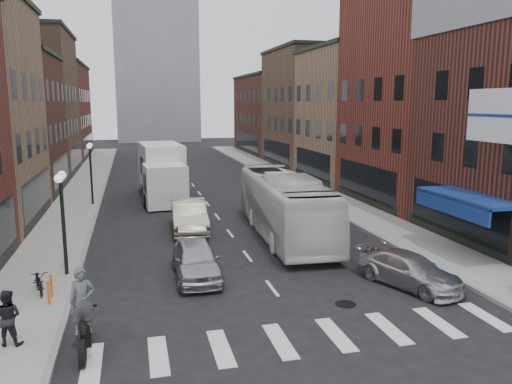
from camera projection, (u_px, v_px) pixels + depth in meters
ground at (280, 299)px, 17.23m from camera, size 160.00×160.00×0.00m
sidewalk_left at (81, 195)px, 36.21m from camera, size 3.00×74.00×0.15m
sidewalk_right at (303, 186)px, 40.25m from camera, size 3.00×74.00×0.15m
curb_left at (103, 195)px, 36.58m from camera, size 0.20×74.00×0.16m
curb_right at (285, 187)px, 39.91m from camera, size 0.20×74.00×0.16m
crosswalk_stripes at (310, 338)px, 14.37m from camera, size 12.00×2.20×0.01m
bldg_left_far_a at (16, 103)px, 45.93m from camera, size 10.30×12.20×13.30m
bldg_left_far_b at (42, 111)px, 59.48m from camera, size 10.30×16.20×11.30m
bldg_right_mid_a at (438, 95)px, 32.91m from camera, size 10.30×10.20×14.30m
bldg_right_mid_b at (368, 115)px, 42.72m from camera, size 10.30×10.20×11.30m
bldg_right_far_a at (321, 108)px, 53.14m from camera, size 10.30×12.20×12.30m
bldg_right_far_b at (282, 114)px, 66.69m from camera, size 10.30×16.20×10.30m
awning_blue at (464, 199)px, 21.28m from camera, size 1.80×5.00×0.78m
billboard_sign at (497, 117)px, 18.67m from camera, size 1.52×3.00×3.70m
streetlamp_near at (62, 204)px, 18.78m from camera, size 0.32×1.22×4.11m
streetlamp_far at (90, 162)px, 32.15m from camera, size 0.32×1.22×4.11m
bike_rack at (50, 290)px, 16.57m from camera, size 0.08×0.68×0.80m
box_truck at (162, 173)px, 34.64m from camera, size 3.09×8.90×3.80m
motorcycle_rider at (83, 313)px, 13.31m from camera, size 0.71×2.36×2.41m
transit_bus at (284, 205)px, 25.19m from camera, size 3.29×11.51×3.17m
sedan_left_near at (196, 260)px, 19.18m from camera, size 1.74×4.22×1.43m
sedan_left_far at (189, 216)px, 26.13m from camera, size 1.96×5.05×1.64m
curb_car at (410, 270)px, 18.31m from camera, size 3.07×4.49×1.21m
parked_bicycle at (39, 281)px, 17.38m from camera, size 0.96×1.67×0.83m
ped_left_solo at (7, 318)px, 13.51m from camera, size 0.83×0.58×1.56m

